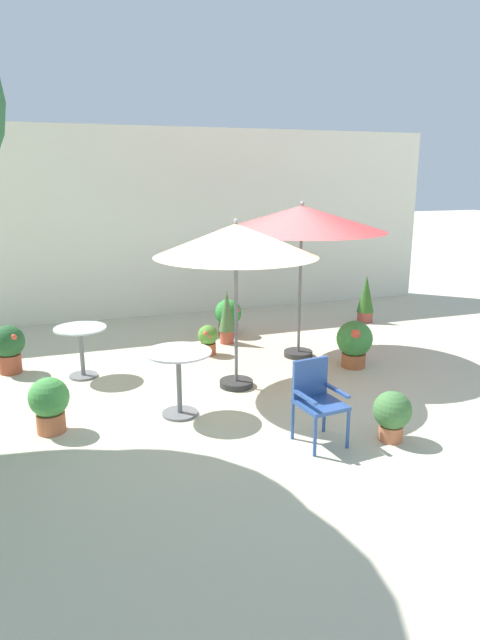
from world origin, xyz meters
The scene contains 15 objects.
ground_plane centered at (0.00, 0.00, 0.00)m, with size 60.00×60.00×0.00m, color beige.
villa_facade centered at (0.00, 4.40, 1.79)m, with size 10.91×0.30×3.58m, color white.
patio_umbrella_0 centered at (-0.20, 0.09, 1.90)m, with size 2.06×2.06×2.18m.
patio_umbrella_1 centered at (1.11, 0.97, 2.08)m, with size 2.47×2.47×2.34m.
cafe_table_0 centered at (-1.11, -0.55, 0.54)m, with size 0.76×0.76×0.77m.
cafe_table_1 centered at (-2.08, 1.12, 0.49)m, with size 0.70×0.70×0.71m.
patio_chair_0 centered at (0.08, -1.65, 0.50)m, with size 0.48×0.51×0.86m.
potted_plant_0 centered at (0.47, 2.45, 0.34)m, with size 0.47×0.46×0.63m.
potted_plant_1 centered at (-2.53, -0.52, 0.34)m, with size 0.43×0.43×0.62m.
potted_plant_2 centered at (3.19, 2.45, 0.45)m, with size 0.32×0.32×0.88m.
potted_plant_3 centered at (0.29, 1.99, 0.47)m, with size 0.27×0.27×0.90m.
potted_plant_4 centered at (1.65, 0.26, 0.38)m, with size 0.52×0.52×0.68m.
potted_plant_5 centered at (-0.18, 1.50, 0.26)m, with size 0.31×0.32×0.47m.
potted_plant_6 centered at (-3.03, 1.64, 0.39)m, with size 0.45×0.45×0.69m.
potted_plant_7 centered at (0.83, -1.91, 0.30)m, with size 0.40×0.40×0.54m.
Camera 1 is at (-2.45, -6.46, 2.70)m, focal length 31.41 mm.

